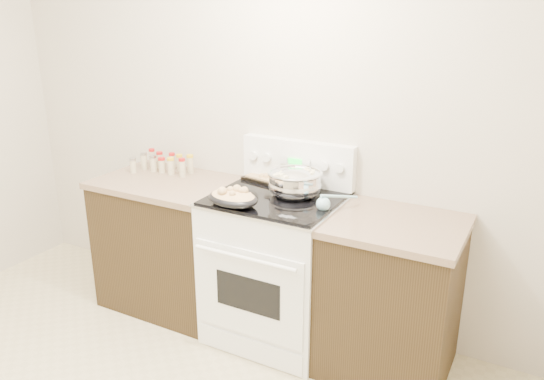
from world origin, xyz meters
The scene contains 10 objects.
room_shell centered at (0.00, 0.00, 1.70)m, with size 4.10×3.60×2.75m.
counter_left centered at (-0.48, 1.43, 0.46)m, with size 0.93×0.67×0.92m.
counter_right centered at (1.08, 1.43, 0.46)m, with size 0.73×0.67×0.92m.
kitchen_range centered at (0.35, 1.42, 0.49)m, with size 0.78×0.73×1.22m.
mixing_bowl centered at (0.44, 1.49, 1.02)m, with size 0.36×0.36×0.19m.
roasting_pan centered at (0.20, 1.18, 0.99)m, with size 0.35×0.27×0.11m.
baking_sheet centered at (0.20, 1.70, 0.96)m, with size 0.43×0.33×0.06m.
wooden_spoon centered at (0.21, 1.19, 0.95)m, with size 0.07×0.25×0.04m.
blue_ladle centered at (0.69, 1.37, 0.98)m, with size 0.17×0.25×0.10m.
spice_jars centered at (-0.62, 1.57, 0.98)m, with size 0.40×0.24×0.13m.
Camera 1 is at (1.74, -1.21, 2.00)m, focal length 35.00 mm.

